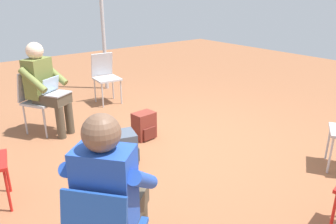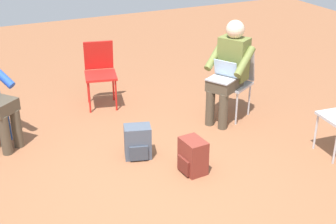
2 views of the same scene
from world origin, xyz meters
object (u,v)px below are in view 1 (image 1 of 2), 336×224
Objects in this scene: person_with_laptop at (45,84)px; backpack_near_laptop_user at (144,127)px; chair_west at (105,75)px; backpack_by_empty_chair at (127,149)px; chair_southwest at (37,97)px; person_in_blue at (112,191)px.

backpack_near_laptop_user is (0.95, 0.92, -0.53)m from person_with_laptop.
chair_west is 1.45m from person_with_laptop.
person_with_laptop is 1.51m from backpack_by_empty_chair.
backpack_by_empty_chair is (0.40, -0.51, 0.00)m from backpack_near_laptop_user.
chair_southwest is at bearing -161.96° from backpack_by_empty_chair.
chair_west and chair_southwest have the same top height.
person_with_laptop reaches higher than backpack_by_empty_chair.
chair_west is 2.26m from backpack_by_empty_chair.
person_in_blue is at bearing -38.84° from backpack_near_laptop_user.
person_with_laptop is 1.00× the size of person_in_blue.
person_in_blue is (2.72, -0.51, 0.00)m from person_with_laptop.
backpack_near_laptop_user is 1.00× the size of backpack_by_empty_chair.
chair_southwest is at bearing -90.00° from person_with_laptop.
person_in_blue is 3.44× the size of backpack_near_laptop_user.
chair_southwest is 1.52m from backpack_near_laptop_user.
chair_west is 1.00× the size of chair_southwest.
chair_southwest is at bearing 28.22° from chair_west.
chair_southwest is 2.36× the size of backpack_by_empty_chair.
person_with_laptop is at bearing 129.75° from person_in_blue.
chair_west is at bearing 173.22° from chair_southwest.
backpack_near_laptop_user is (1.67, -0.33, -0.34)m from chair_west.
person_with_laptop reaches higher than chair_southwest.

